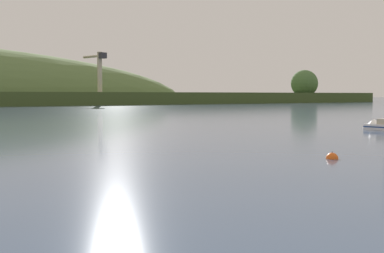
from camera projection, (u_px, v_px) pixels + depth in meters
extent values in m
sphere|color=#476B38|center=(304.00, 83.00, 280.66)|extent=(14.91, 14.91, 14.91)
cube|color=#4C4C51|center=(100.00, 103.00, 197.64)|extent=(5.10, 5.10, 2.00)
cylinder|color=#BCB293|center=(100.00, 76.00, 197.00)|extent=(1.87, 1.87, 18.67)
cylinder|color=#BCB293|center=(92.00, 56.00, 199.79)|extent=(4.31, 11.59, 1.03)
cube|color=#333338|center=(103.00, 55.00, 195.03)|extent=(3.04, 2.55, 2.24)
cone|color=white|center=(368.00, 128.00, 59.89)|extent=(2.46, 1.90, 2.19)
sphere|color=#EA5B19|center=(332.00, 159.00, 32.16)|extent=(0.78, 0.78, 0.78)
cylinder|color=black|center=(332.00, 152.00, 32.13)|extent=(0.04, 0.04, 0.08)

